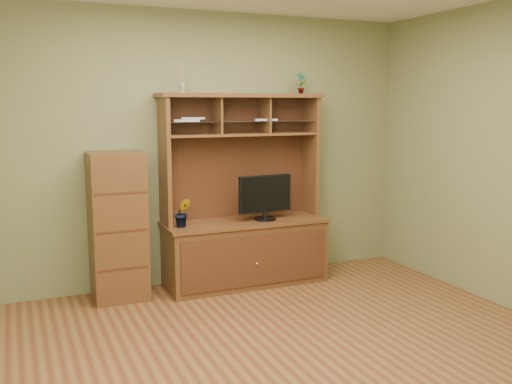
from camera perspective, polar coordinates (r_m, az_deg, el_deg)
room at (r=3.90m, az=3.45°, el=2.20°), size 4.54×4.04×2.74m
media_hutch at (r=5.74m, az=-1.18°, el=-4.05°), size 1.66×0.61×1.90m
monitor at (r=5.67m, az=0.93°, el=-0.45°), size 0.57×0.22×0.45m
orchid_plant at (r=5.40m, az=-7.35°, el=-2.06°), size 0.18×0.15×0.28m
top_plant at (r=5.95m, az=4.49°, el=10.80°), size 0.12×0.08×0.22m
reed_diffuser at (r=5.48m, az=-7.40°, el=10.95°), size 0.06×0.06×0.28m
magazines at (r=5.58m, az=-4.08°, el=7.25°), size 1.09×0.24×0.04m
side_cabinet at (r=5.40m, az=-13.66°, el=-3.35°), size 0.49×0.45×1.37m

